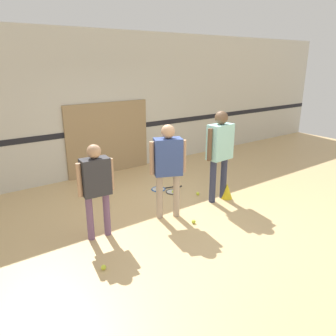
{
  "coord_description": "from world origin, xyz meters",
  "views": [
    {
      "loc": [
        -3.14,
        -3.93,
        2.52
      ],
      "look_at": [
        -0.14,
        0.15,
        0.87
      ],
      "focal_mm": 35.0,
      "sensor_mm": 36.0,
      "label": 1
    }
  ],
  "objects": [
    {
      "name": "ground_plane",
      "position": [
        0.0,
        0.0,
        0.0
      ],
      "size": [
        16.0,
        16.0,
        0.0
      ],
      "primitive_type": "plane",
      "color": "tan"
    },
    {
      "name": "wall_back",
      "position": [
        0.0,
        2.95,
        1.6
      ],
      "size": [
        16.0,
        0.07,
        3.2
      ],
      "color": "beige",
      "rests_on": "ground_plane"
    },
    {
      "name": "wall_panel",
      "position": [
        0.16,
        2.89,
        0.83
      ],
      "size": [
        2.05,
        0.05,
        1.65
      ],
      "color": "#9E7F56",
      "rests_on": "ground_plane"
    },
    {
      "name": "person_instructor",
      "position": [
        -0.14,
        0.15,
        0.98
      ],
      "size": [
        0.56,
        0.4,
        1.59
      ],
      "rotation": [
        0.0,
        0.0,
        -0.41
      ],
      "color": "tan",
      "rests_on": "ground_plane"
    },
    {
      "name": "person_student_left",
      "position": [
        -1.37,
        0.22,
        0.89
      ],
      "size": [
        0.54,
        0.25,
        1.44
      ],
      "rotation": [
        0.0,
        0.0,
        -0.08
      ],
      "color": "#6B4C70",
      "rests_on": "ground_plane"
    },
    {
      "name": "person_student_right",
      "position": [
        1.05,
        0.17,
        1.05
      ],
      "size": [
        0.64,
        0.3,
        1.7
      ],
      "rotation": [
        0.0,
        0.0,
        -3.06
      ],
      "color": "#2D334C",
      "rests_on": "ground_plane"
    },
    {
      "name": "racket_spare_on_floor",
      "position": [
        0.6,
        0.98,
        0.01
      ],
      "size": [
        0.54,
        0.37,
        0.03
      ],
      "rotation": [
        0.0,
        0.0,
        0.41
      ],
      "color": "#28282D",
      "rests_on": "ground_plane"
    },
    {
      "name": "racket_second_spare",
      "position": [
        0.45,
        1.26,
        0.01
      ],
      "size": [
        0.52,
        0.36,
        0.03
      ],
      "rotation": [
        0.0,
        0.0,
        6.04
      ],
      "color": "blue",
      "rests_on": "ground_plane"
    },
    {
      "name": "tennis_ball_near_instructor",
      "position": [
        0.05,
        -0.3,
        0.03
      ],
      "size": [
        0.07,
        0.07,
        0.07
      ],
      "primitive_type": "sphere",
      "color": "#CCE038",
      "rests_on": "ground_plane"
    },
    {
      "name": "tennis_ball_by_spare_racket",
      "position": [
        0.57,
        0.93,
        0.03
      ],
      "size": [
        0.07,
        0.07,
        0.07
      ],
      "primitive_type": "sphere",
      "color": "#CCE038",
      "rests_on": "ground_plane"
    },
    {
      "name": "tennis_ball_stray_left",
      "position": [
        0.89,
        0.55,
        0.03
      ],
      "size": [
        0.07,
        0.07,
        0.07
      ],
      "primitive_type": "sphere",
      "color": "#CCE038",
      "rests_on": "ground_plane"
    },
    {
      "name": "tennis_ball_stray_right",
      "position": [
        -1.69,
        -0.58,
        0.03
      ],
      "size": [
        0.07,
        0.07,
        0.07
      ],
      "primitive_type": "sphere",
      "color": "#CCE038",
      "rests_on": "ground_plane"
    },
    {
      "name": "training_cone",
      "position": [
        1.25,
        0.11,
        0.15
      ],
      "size": [
        0.22,
        0.22,
        0.3
      ],
      "color": "yellow",
      "rests_on": "ground_plane"
    }
  ]
}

